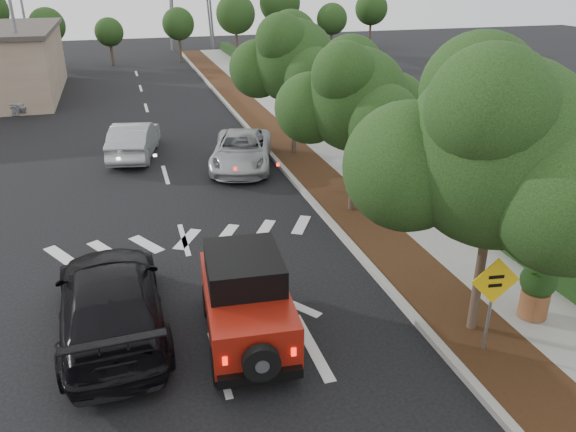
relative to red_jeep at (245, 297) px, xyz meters
name	(u,v)px	position (x,y,z in m)	size (l,w,h in m)	color
ground	(219,363)	(-0.75, -0.80, -1.00)	(120.00, 120.00, 0.00)	black
curb	(278,162)	(3.85, 11.20, -0.92)	(0.20, 70.00, 0.15)	#9E9B93
planting_strip	(301,161)	(4.85, 11.20, -0.94)	(1.80, 70.00, 0.12)	black
sidewalk	(343,157)	(6.75, 11.20, -0.94)	(2.00, 70.00, 0.12)	gray
hedge	(373,146)	(8.15, 11.20, -0.60)	(0.80, 70.00, 0.80)	black
transmission_tower	(193,50)	(5.25, 47.20, -1.00)	(7.00, 4.00, 28.00)	slate
street_tree_near	(470,331)	(4.85, -1.30, -1.00)	(3.80, 3.80, 5.92)	black
street_tree_mid	(351,212)	(4.85, 5.70, -1.00)	(3.20, 3.20, 5.32)	black
street_tree_far	(294,155)	(4.85, 12.20, -1.00)	(3.40, 3.40, 5.62)	black
light_pole_a	(30,108)	(-7.25, 25.20, -1.00)	(2.00, 0.22, 9.00)	slate
light_pole_b	(34,74)	(-8.25, 37.20, -1.00)	(2.00, 0.22, 9.00)	slate
red_jeep	(245,297)	(0.00, 0.00, 0.00)	(1.98, 3.94, 1.97)	black
silver_suv_ahead	(242,150)	(2.37, 11.31, -0.31)	(2.29, 4.96, 1.38)	#A8ACB0
black_suv_oncoming	(111,300)	(-2.80, 1.01, -0.20)	(2.23, 5.48, 1.59)	black
silver_sedan_oncoming	(134,140)	(-1.75, 13.97, -0.25)	(1.58, 4.54, 1.49)	#9C9FA3
speed_hump_sign	(493,292)	(4.64, -2.07, 0.51)	(1.02, 0.16, 2.18)	slate
terracotta_planter	(538,285)	(6.43, -1.31, -0.05)	(0.80, 0.80, 1.40)	brown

